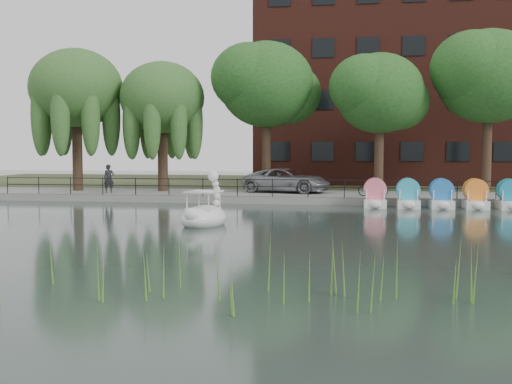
% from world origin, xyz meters
% --- Properties ---
extents(ground_plane, '(120.00, 120.00, 0.00)m').
position_xyz_m(ground_plane, '(0.00, 0.00, 0.00)').
color(ground_plane, '#35463D').
extents(promenade, '(40.00, 6.00, 0.40)m').
position_xyz_m(promenade, '(0.00, 16.00, 0.20)').
color(promenade, gray).
rests_on(promenade, ground_plane).
extents(kerb, '(40.00, 0.25, 0.40)m').
position_xyz_m(kerb, '(0.00, 13.05, 0.20)').
color(kerb, gray).
rests_on(kerb, ground_plane).
extents(land_strip, '(60.00, 22.00, 0.36)m').
position_xyz_m(land_strip, '(0.00, 30.00, 0.18)').
color(land_strip, '#47512D').
rests_on(land_strip, ground_plane).
extents(railing, '(32.00, 0.05, 1.00)m').
position_xyz_m(railing, '(0.00, 13.25, 1.15)').
color(railing, black).
rests_on(railing, promenade).
extents(apartment_building, '(20.00, 10.07, 18.00)m').
position_xyz_m(apartment_building, '(7.00, 29.97, 9.36)').
color(apartment_building, '#4C1E16').
rests_on(apartment_building, land_strip).
extents(willow_left, '(5.88, 5.88, 9.01)m').
position_xyz_m(willow_left, '(-13.00, 16.50, 6.87)').
color(willow_left, '#473323').
rests_on(willow_left, promenade).
extents(willow_mid, '(5.32, 5.32, 8.15)m').
position_xyz_m(willow_mid, '(-7.50, 17.00, 6.25)').
color(willow_mid, '#473323').
rests_on(willow_mid, promenade).
extents(broadleaf_center, '(6.00, 6.00, 9.25)m').
position_xyz_m(broadleaf_center, '(-1.00, 18.00, 7.06)').
color(broadleaf_center, '#473323').
rests_on(broadleaf_center, promenade).
extents(broadleaf_right, '(5.40, 5.40, 8.32)m').
position_xyz_m(broadleaf_right, '(6.00, 17.50, 6.39)').
color(broadleaf_right, '#473323').
rests_on(broadleaf_right, promenade).
extents(broadleaf_far, '(6.30, 6.30, 9.71)m').
position_xyz_m(broadleaf_far, '(12.50, 18.50, 7.40)').
color(broadleaf_far, '#473323').
rests_on(broadleaf_far, promenade).
extents(minivan, '(4.17, 6.60, 1.70)m').
position_xyz_m(minivan, '(0.42, 16.62, 1.25)').
color(minivan, gray).
rests_on(minivan, promenade).
extents(bicycle, '(0.97, 1.81, 1.00)m').
position_xyz_m(bicycle, '(5.60, 14.56, 0.90)').
color(bicycle, gray).
rests_on(bicycle, promenade).
extents(pedestrian, '(0.86, 0.78, 1.98)m').
position_xyz_m(pedestrian, '(-10.18, 14.65, 1.39)').
color(pedestrian, black).
rests_on(pedestrian, promenade).
extents(swan_boat, '(2.17, 2.89, 2.20)m').
position_xyz_m(swan_boat, '(-1.45, 2.98, 0.48)').
color(swan_boat, white).
rests_on(swan_boat, ground_plane).
extents(pedal_boat_row, '(7.95, 1.70, 1.40)m').
position_xyz_m(pedal_boat_row, '(9.03, 12.00, 0.61)').
color(pedal_boat_row, white).
rests_on(pedal_boat_row, ground_plane).
extents(reed_bank, '(24.00, 2.40, 1.20)m').
position_xyz_m(reed_bank, '(2.00, -9.50, 0.60)').
color(reed_bank, '#669938').
rests_on(reed_bank, ground_plane).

